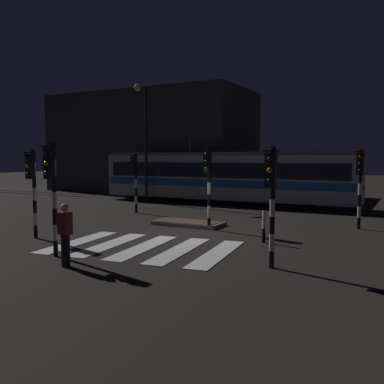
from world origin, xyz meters
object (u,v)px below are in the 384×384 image
at_px(traffic_light_corner_far_left, 135,174).
at_px(traffic_light_kerb_mid_left, 52,182).
at_px(bollard_island_edge, 264,227).
at_px(traffic_light_corner_near_right, 272,189).
at_px(traffic_light_corner_near_left, 32,180).
at_px(traffic_light_median_centre, 208,175).
at_px(street_lamp_trackside_left, 144,129).
at_px(pedestrian_waiting_at_kerb, 65,234).
at_px(tram, 224,176).
at_px(traffic_light_corner_far_right, 360,176).

bearing_deg(traffic_light_corner_far_left, traffic_light_kerb_mid_left, -68.48).
relative_size(traffic_light_corner_far_left, bollard_island_edge, 2.81).
relative_size(traffic_light_corner_near_right, traffic_light_corner_near_left, 1.00).
distance_m(traffic_light_median_centre, traffic_light_kerb_mid_left, 6.70).
height_order(traffic_light_kerb_mid_left, street_lamp_trackside_left, street_lamp_trackside_left).
relative_size(pedestrian_waiting_at_kerb, bollard_island_edge, 1.54).
relative_size(traffic_light_kerb_mid_left, tram, 0.21).
bearing_deg(traffic_light_corner_near_left, pedestrian_waiting_at_kerb, -31.56).
relative_size(traffic_light_median_centre, tram, 0.21).
height_order(traffic_light_kerb_mid_left, traffic_light_corner_near_left, traffic_light_kerb_mid_left).
bearing_deg(traffic_light_median_centre, traffic_light_corner_near_right, -48.91).
xyz_separation_m(traffic_light_kerb_mid_left, tram, (-1.26, 15.47, -0.47)).
xyz_separation_m(traffic_light_median_centre, bollard_island_edge, (2.84, -1.48, -1.66)).
bearing_deg(traffic_light_median_centre, traffic_light_corner_far_right, 28.61).
distance_m(traffic_light_corner_far_left, pedestrian_waiting_at_kerb, 11.05).
distance_m(traffic_light_corner_near_left, tram, 13.81).
height_order(traffic_light_corner_near_left, traffic_light_corner_far_left, traffic_light_corner_near_left).
distance_m(pedestrian_waiting_at_kerb, bollard_island_edge, 6.69).
height_order(traffic_light_corner_far_right, tram, tram).
distance_m(tram, bollard_island_edge, 12.26).
relative_size(traffic_light_corner_far_right, pedestrian_waiting_at_kerb, 1.92).
bearing_deg(tram, traffic_light_corner_near_left, -96.33).
height_order(traffic_light_corner_far_right, traffic_light_corner_near_left, traffic_light_corner_far_right).
bearing_deg(tram, traffic_light_corner_far_left, -110.96).
bearing_deg(bollard_island_edge, pedestrian_waiting_at_kerb, -123.73).
relative_size(street_lamp_trackside_left, tram, 0.45).
relative_size(tram, bollard_island_edge, 14.80).
bearing_deg(tram, street_lamp_trackside_left, -157.45).
height_order(traffic_light_corner_near_right, traffic_light_corner_far_left, traffic_light_corner_near_right).
distance_m(traffic_light_median_centre, bollard_island_edge, 3.61).
bearing_deg(pedestrian_waiting_at_kerb, traffic_light_corner_near_right, 25.46).
relative_size(traffic_light_corner_near_left, bollard_island_edge, 2.90).
bearing_deg(street_lamp_trackside_left, traffic_light_corner_far_left, -61.55).
height_order(traffic_light_median_centre, bollard_island_edge, traffic_light_median_centre).
height_order(traffic_light_corner_near_left, tram, tram).
height_order(traffic_light_corner_far_right, bollard_island_edge, traffic_light_corner_far_right).
xyz_separation_m(traffic_light_corner_near_left, tram, (1.52, 13.73, -0.37)).
relative_size(traffic_light_kerb_mid_left, traffic_light_corner_far_right, 1.03).
distance_m(traffic_light_corner_far_left, bollard_island_edge, 9.64).
bearing_deg(pedestrian_waiting_at_kerb, tram, 98.41).
bearing_deg(bollard_island_edge, traffic_light_corner_far_right, 60.00).
distance_m(traffic_light_corner_far_right, traffic_light_corner_far_left, 11.04).
bearing_deg(traffic_light_kerb_mid_left, tram, 94.66).
relative_size(traffic_light_kerb_mid_left, bollard_island_edge, 3.04).
relative_size(street_lamp_trackside_left, pedestrian_waiting_at_kerb, 4.34).
xyz_separation_m(traffic_light_corner_far_left, pedestrian_waiting_at_kerb, (4.77, -9.90, -1.18)).
xyz_separation_m(traffic_light_kerb_mid_left, traffic_light_corner_far_left, (-3.65, 9.25, -0.16)).
distance_m(traffic_light_median_centre, tram, 9.66).
distance_m(traffic_light_corner_far_right, pedestrian_waiting_at_kerb, 11.86).
height_order(traffic_light_corner_near_right, traffic_light_median_centre, traffic_light_median_centre).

